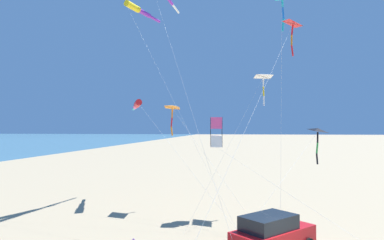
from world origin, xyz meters
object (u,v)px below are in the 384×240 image
(parked_car, at_px, (272,233))
(kite_delta_green_low_center, at_px, (293,24))
(kite_delta_small_distant, at_px, (173,108))
(kite_delta_black_fish_shape, at_px, (263,77))
(kite_windsock_white_trailing, at_px, (139,10))
(kite_delta_striped_overhead, at_px, (318,131))
(kite_windsock_long_streamer_right, at_px, (137,105))
(kite_box_rainbow_low_near, at_px, (216,132))

(parked_car, relative_size, kite_delta_green_low_center, 0.33)
(kite_delta_small_distant, height_order, kite_delta_black_fish_shape, kite_delta_black_fish_shape)
(kite_delta_small_distant, relative_size, kite_delta_green_low_center, 0.58)
(kite_windsock_white_trailing, xyz_separation_m, kite_delta_striped_overhead, (-13.94, 3.69, -10.38))
(kite_delta_green_low_center, xyz_separation_m, kite_delta_striped_overhead, (-2.31, -4.96, -6.02))
(kite_delta_green_low_center, bearing_deg, kite_windsock_long_streamer_right, -34.20)
(kite_delta_striped_overhead, bearing_deg, kite_delta_small_distant, -5.99)
(kite_delta_black_fish_shape, xyz_separation_m, kite_windsock_white_trailing, (10.34, -2.74, 6.41))
(kite_delta_small_distant, bearing_deg, kite_delta_black_fish_shape, 178.79)
(kite_delta_small_distant, xyz_separation_m, kite_delta_striped_overhead, (-10.42, 1.09, -1.76))
(kite_windsock_long_streamer_right, relative_size, kite_delta_striped_overhead, 1.02)
(kite_delta_black_fish_shape, height_order, kite_windsock_white_trailing, kite_windsock_white_trailing)
(kite_windsock_white_trailing, bearing_deg, kite_delta_green_low_center, 143.34)
(kite_delta_small_distant, relative_size, kite_windsock_long_streamer_right, 0.66)
(parked_car, xyz_separation_m, kite_windsock_white_trailing, (10.20, -11.40, 15.18))
(parked_car, xyz_separation_m, kite_delta_small_distant, (6.68, -8.80, 6.56))
(parked_car, height_order, kite_delta_small_distant, kite_delta_small_distant)
(kite_windsock_long_streamer_right, bearing_deg, kite_box_rainbow_low_near, 149.36)
(kite_windsock_long_streamer_right, xyz_separation_m, kite_delta_striped_overhead, (-13.82, 2.86, -2.13))
(kite_delta_small_distant, xyz_separation_m, kite_windsock_long_streamer_right, (3.40, -1.77, 0.38))
(kite_windsock_white_trailing, xyz_separation_m, kite_box_rainbow_low_near, (-7.05, 4.94, -10.45))
(kite_delta_black_fish_shape, distance_m, kite_box_rainbow_low_near, 5.66)
(parked_car, bearing_deg, kite_delta_striped_overhead, -115.89)
(kite_delta_striped_overhead, bearing_deg, parked_car, 64.11)
(kite_delta_small_distant, relative_size, kite_delta_striped_overhead, 0.68)
(kite_delta_black_fish_shape, relative_size, kite_delta_striped_overhead, 0.87)
(parked_car, height_order, kite_windsock_long_streamer_right, kite_windsock_long_streamer_right)
(kite_delta_black_fish_shape, xyz_separation_m, kite_delta_striped_overhead, (-3.60, 0.95, -3.97))
(kite_delta_small_distant, bearing_deg, kite_delta_striped_overhead, 174.01)
(kite_windsock_long_streamer_right, distance_m, kite_windsock_white_trailing, 8.29)
(kite_delta_small_distant, distance_m, kite_box_rainbow_low_near, 4.61)
(kite_windsock_white_trailing, bearing_deg, kite_delta_striped_overhead, 165.17)
(kite_delta_black_fish_shape, relative_size, kite_windsock_long_streamer_right, 0.85)
(kite_delta_striped_overhead, bearing_deg, kite_box_rainbow_low_near, 10.25)
(kite_delta_green_low_center, bearing_deg, kite_windsock_white_trailing, -36.66)
(kite_windsock_white_trailing, height_order, kite_box_rainbow_low_near, kite_windsock_white_trailing)
(kite_delta_small_distant, bearing_deg, parked_car, 127.20)
(kite_windsock_long_streamer_right, relative_size, kite_windsock_white_trailing, 0.71)
(kite_delta_small_distant, relative_size, kite_box_rainbow_low_near, 0.65)
(kite_delta_green_low_center, bearing_deg, parked_car, 62.53)
(kite_delta_black_fish_shape, xyz_separation_m, kite_box_rainbow_low_near, (3.30, 2.20, -4.04))
(kite_delta_black_fish_shape, bearing_deg, parked_car, 89.03)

